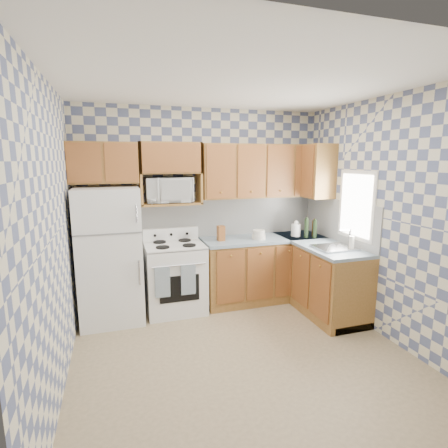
{
  "coord_description": "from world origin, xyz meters",
  "views": [
    {
      "loc": [
        -1.19,
        -3.16,
        2.01
      ],
      "look_at": [
        0.05,
        0.75,
        1.25
      ],
      "focal_mm": 28.0,
      "sensor_mm": 36.0,
      "label": 1
    }
  ],
  "objects_px": {
    "stove_body": "(175,278)",
    "electric_kettle": "(296,230)",
    "refrigerator": "(110,255)",
    "microwave": "(168,190)"
  },
  "relations": [
    {
      "from": "stove_body",
      "to": "electric_kettle",
      "type": "xyz_separation_m",
      "value": [
        1.76,
        -0.04,
        0.56
      ]
    },
    {
      "from": "refrigerator",
      "to": "electric_kettle",
      "type": "relative_size",
      "value": 9.56
    },
    {
      "from": "refrigerator",
      "to": "microwave",
      "type": "xyz_separation_m",
      "value": [
        0.78,
        0.21,
        0.78
      ]
    },
    {
      "from": "refrigerator",
      "to": "stove_body",
      "type": "distance_m",
      "value": 0.89
    },
    {
      "from": "stove_body",
      "to": "microwave",
      "type": "distance_m",
      "value": 1.18
    },
    {
      "from": "electric_kettle",
      "to": "microwave",
      "type": "bearing_deg",
      "value": 172.65
    },
    {
      "from": "stove_body",
      "to": "electric_kettle",
      "type": "relative_size",
      "value": 5.12
    },
    {
      "from": "stove_body",
      "to": "electric_kettle",
      "type": "height_order",
      "value": "electric_kettle"
    },
    {
      "from": "refrigerator",
      "to": "microwave",
      "type": "relative_size",
      "value": 2.8
    },
    {
      "from": "stove_body",
      "to": "microwave",
      "type": "xyz_separation_m",
      "value": [
        -0.03,
        0.19,
        1.17
      ]
    }
  ]
}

